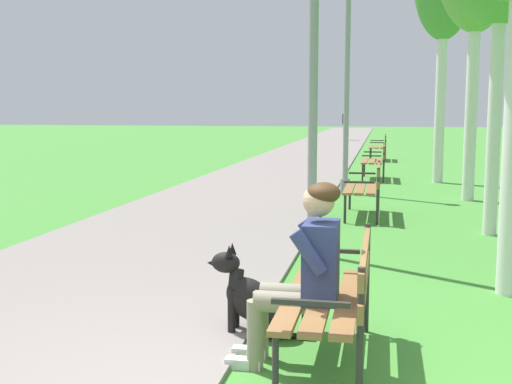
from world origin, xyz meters
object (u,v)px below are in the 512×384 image
Objects in this scene: park_bench_furthest at (380,145)px; person_seated_on_near_bench at (304,268)px; dog_black at (256,303)px; lamp_post_mid at (347,80)px; park_bench_mid at (367,185)px; lamp_post_near at (314,47)px; pedestrian_distant at (345,125)px; park_bench_far at (376,159)px; park_bench_near at (337,291)px.

person_seated_on_near_bench is (-0.37, -17.83, 0.17)m from park_bench_furthest.
dog_black is 0.19× the size of lamp_post_mid.
park_bench_furthest is (0.12, 11.59, 0.00)m from park_bench_mid.
lamp_post_mid is (0.06, 5.65, -0.13)m from lamp_post_near.
lamp_post_mid is 22.05m from pedestrian_distant.
lamp_post_near reaches higher than lamp_post_mid.
person_seated_on_near_bench is 3.83m from lamp_post_near.
person_seated_on_near_bench reaches higher than park_bench_far.
park_bench_near is 1.80× the size of dog_black.
lamp_post_near is 2.84× the size of pedestrian_distant.
person_seated_on_near_bench is (-0.21, -0.09, 0.17)m from park_bench_near.
park_bench_near is 1.00× the size of park_bench_furthest.
person_seated_on_near_bench is at bearing -50.69° from dog_black.
person_seated_on_near_bench reaches higher than park_bench_near.
dog_black is (-0.43, 0.52, -0.42)m from person_seated_on_near_bench.
park_bench_far is 1.20× the size of person_seated_on_near_bench.
lamp_post_mid is (-0.50, 2.80, 1.78)m from park_bench_mid.
park_bench_near is 11.70m from park_bench_far.
pedestrian_distant reaches higher than dog_black.
park_bench_furthest is at bearing 89.49° from park_bench_near.
park_bench_mid is 3.47m from lamp_post_near.
park_bench_mid is 1.20× the size of person_seated_on_near_bench.
person_seated_on_near_bench is 0.28× the size of lamp_post_mid.
lamp_post_near reaches higher than person_seated_on_near_bench.
park_bench_far is 11.29m from dog_black.
park_bench_furthest is at bearing 88.82° from person_seated_on_near_bench.
dog_black is at bearing -93.81° from park_bench_far.
park_bench_near is at bearing 23.60° from person_seated_on_near_bench.
park_bench_far is 19.32m from pedestrian_distant.
person_seated_on_near_bench is at bearing -91.18° from park_bench_furthest.
person_seated_on_near_bench is 9.19m from lamp_post_mid.
lamp_post_near reaches higher than park_bench_near.
park_bench_mid reaches higher than dog_black.
person_seated_on_near_bench is 0.80m from dog_black.
lamp_post_mid is at bearing 88.89° from dog_black.
pedestrian_distant is at bearing 98.32° from park_bench_furthest.
person_seated_on_near_bench reaches higher than park_bench_furthest.
lamp_post_near is at bearing -94.40° from park_bench_far.
park_bench_near and park_bench_mid have the same top height.
lamp_post_near reaches higher than park_bench_furthest.
lamp_post_near is 1.06× the size of lamp_post_mid.
lamp_post_near reaches higher than park_bench_mid.
park_bench_mid is 5.77m from dog_black.
park_bench_near is 1.00× the size of park_bench_far.
person_seated_on_near_bench is at bearing -88.34° from lamp_post_mid.
dog_black is 30.51m from pedestrian_distant.
park_bench_mid is 5.54m from park_bench_far.
park_bench_furthest is at bearing 87.37° from dog_black.
park_bench_mid is 11.59m from park_bench_furthest.
park_bench_near is 0.34× the size of lamp_post_mid.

